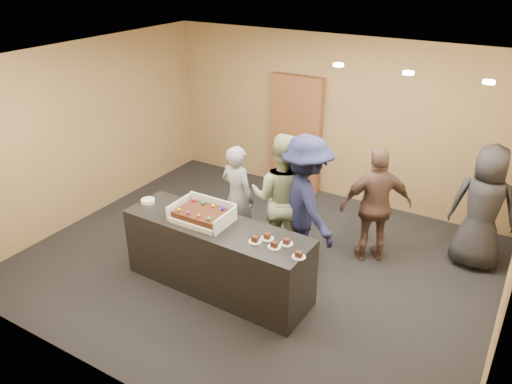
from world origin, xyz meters
TOP-DOWN VIEW (x-y plane):
  - room at (0.00, 0.00)m, footprint 6.04×6.00m
  - serving_counter at (-0.12, -0.72)m, footprint 2.42×0.77m
  - storage_cabinet at (-0.64, 2.41)m, footprint 0.91×0.15m
  - cake_box at (-0.33, -0.70)m, footprint 0.71×0.49m
  - sheet_cake at (-0.33, -0.72)m, footprint 0.60×0.42m
  - plate_stack at (-1.22, -0.70)m, footprint 0.18×0.18m
  - slice_a at (0.48, -0.81)m, footprint 0.15×0.15m
  - slice_b at (0.56, -0.69)m, footprint 0.15×0.15m
  - slice_c at (0.72, -0.80)m, footprint 0.15×0.15m
  - slice_d at (0.80, -0.67)m, footprint 0.15×0.15m
  - slice_e at (1.04, -0.84)m, footprint 0.15×0.15m
  - person_server_grey at (-0.46, 0.28)m, footprint 0.60×0.44m
  - person_sage_man at (0.22, 0.32)m, footprint 1.01×0.87m
  - person_navy_man at (0.56, 0.29)m, footprint 1.36×1.24m
  - person_brown_extra at (1.31, 0.90)m, footprint 1.01×0.86m
  - person_dark_suit at (2.54, 1.47)m, footprint 0.88×0.61m
  - ceiling_spotlights at (1.60, 0.50)m, footprint 1.72×0.12m

SIDE VIEW (x-z plane):
  - serving_counter at x=-0.12m, z-range 0.00..0.90m
  - person_server_grey at x=-0.46m, z-range 0.00..1.51m
  - person_brown_extra at x=1.31m, z-range 0.00..1.62m
  - person_dark_suit at x=2.54m, z-range 0.00..1.71m
  - person_sage_man at x=0.22m, z-range 0.00..1.79m
  - person_navy_man at x=0.56m, z-range 0.00..1.83m
  - plate_stack at x=-1.22m, z-range 0.90..0.94m
  - slice_a at x=0.48m, z-range 0.89..0.96m
  - slice_b at x=0.56m, z-range 0.89..0.96m
  - slice_c at x=0.72m, z-range 0.89..0.96m
  - slice_d at x=0.80m, z-range 0.89..0.96m
  - slice_e at x=1.04m, z-range 0.89..0.96m
  - cake_box at x=-0.33m, z-range 0.84..1.05m
  - sheet_cake at x=-0.33m, z-range 0.94..1.06m
  - storage_cabinet at x=-0.64m, z-range 0.00..2.01m
  - room at x=0.00m, z-range 0.00..2.70m
  - ceiling_spotlights at x=1.60m, z-range 2.66..2.69m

